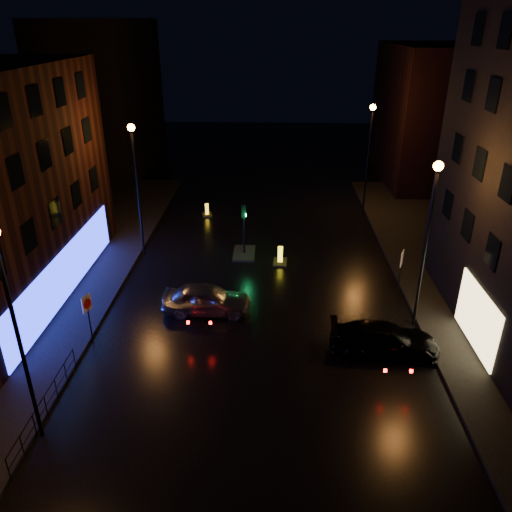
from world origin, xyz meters
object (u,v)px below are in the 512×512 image
object	(u,v)px
dark_sedan	(384,339)
road_sign_left	(87,307)
traffic_signal	(244,247)
road_sign_right	(401,262)
bollard_near	(280,259)
silver_hatchback	(207,299)
bollard_far	(207,213)

from	to	relation	value
dark_sedan	road_sign_left	xyz separation A→B (m)	(-13.70, 0.43, 1.16)
traffic_signal	road_sign_right	bearing A→B (deg)	-28.49
traffic_signal	bollard_near	xyz separation A→B (m)	(2.34, -1.24, -0.26)
silver_hatchback	bollard_far	world-z (taller)	silver_hatchback
silver_hatchback	road_sign_left	world-z (taller)	road_sign_left
bollard_far	traffic_signal	bearing A→B (deg)	-77.18
silver_hatchback	dark_sedan	distance (m)	9.14
bollard_far	road_sign_left	size ratio (longest dim) A/B	0.49
dark_sedan	road_sign_right	xyz separation A→B (m)	(1.89, 5.61, 1.22)
bollard_far	road_sign_left	bearing A→B (deg)	-113.62
bollard_far	dark_sedan	bearing A→B (deg)	-71.80
dark_sedan	bollard_far	size ratio (longest dim) A/B	4.01
silver_hatchback	dark_sedan	xyz separation A→B (m)	(8.55, -3.24, -0.06)
silver_hatchback	bollard_near	bearing A→B (deg)	-32.41
bollard_far	road_sign_right	world-z (taller)	road_sign_right
silver_hatchback	road_sign_left	bearing A→B (deg)	119.35
bollard_far	road_sign_right	xyz separation A→B (m)	(12.20, -11.85, 1.72)
dark_sedan	bollard_far	world-z (taller)	dark_sedan
traffic_signal	dark_sedan	xyz separation A→B (m)	(7.00, -10.44, 0.22)
silver_hatchback	road_sign_right	xyz separation A→B (m)	(10.44, 2.37, 1.15)
traffic_signal	dark_sedan	distance (m)	12.57
traffic_signal	road_sign_right	world-z (taller)	traffic_signal
traffic_signal	road_sign_left	xyz separation A→B (m)	(-6.70, -10.01, 1.37)
dark_sedan	bollard_near	size ratio (longest dim) A/B	3.72
silver_hatchback	bollard_far	distance (m)	14.34
silver_hatchback	road_sign_left	size ratio (longest dim) A/B	1.83
traffic_signal	road_sign_right	xyz separation A→B (m)	(8.90, -4.83, 1.43)
bollard_near	bollard_far	size ratio (longest dim) A/B	1.08
bollard_near	road_sign_left	world-z (taller)	road_sign_left
traffic_signal	bollard_near	world-z (taller)	traffic_signal
bollard_far	road_sign_right	size ratio (longest dim) A/B	0.48
silver_hatchback	road_sign_right	bearing A→B (deg)	-76.48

